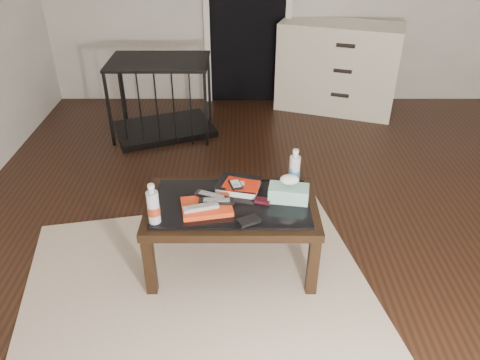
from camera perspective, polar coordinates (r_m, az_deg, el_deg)
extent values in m
plane|color=black|center=(3.24, 8.54, -6.89)|extent=(5.00, 5.00, 0.00)
cube|color=black|center=(5.07, 0.93, 20.31)|extent=(0.80, 0.05, 2.00)
cube|color=silver|center=(5.05, -4.15, 20.20)|extent=(0.06, 0.04, 2.04)
cube|color=silver|center=(5.06, 6.00, 20.15)|extent=(0.06, 0.04, 2.04)
cube|color=black|center=(2.73, -10.93, -10.31)|extent=(0.06, 0.06, 0.40)
cube|color=black|center=(2.71, 8.87, -10.37)|extent=(0.06, 0.06, 0.40)
cube|color=black|center=(3.13, -9.39, -3.94)|extent=(0.06, 0.06, 0.40)
cube|color=black|center=(3.11, 7.61, -3.96)|extent=(0.06, 0.06, 0.40)
cube|color=black|center=(2.74, -1.02, -3.34)|extent=(1.00, 0.60, 0.05)
cube|color=black|center=(2.72, -1.03, -2.81)|extent=(0.90, 0.50, 0.01)
cube|color=#B7A38D|center=(2.88, -5.26, -12.34)|extent=(2.25, 1.86, 0.01)
cube|color=beige|center=(5.08, 11.80, 13.27)|extent=(1.30, 0.86, 0.90)
cylinder|color=black|center=(4.91, 12.08, 10.09)|extent=(0.18, 0.10, 0.04)
cylinder|color=black|center=(4.82, 12.42, 12.85)|extent=(0.18, 0.10, 0.04)
cylinder|color=black|center=(4.75, 12.77, 15.69)|extent=(0.18, 0.10, 0.04)
cube|color=black|center=(4.64, -9.16, 6.16)|extent=(1.06, 0.88, 0.06)
cube|color=black|center=(4.40, -9.92, 14.05)|extent=(1.06, 0.88, 0.02)
cube|color=black|center=(4.35, -15.68, 8.23)|extent=(0.03, 0.03, 0.70)
cube|color=black|center=(4.21, -4.20, 8.52)|extent=(0.03, 0.03, 0.70)
cube|color=black|center=(4.86, -14.13, 10.88)|extent=(0.03, 0.03, 0.70)
cube|color=black|center=(4.73, -3.77, 11.19)|extent=(0.03, 0.03, 0.70)
cube|color=red|center=(2.66, -4.09, -3.27)|extent=(0.31, 0.26, 0.03)
cube|color=#9D9DA1|center=(2.62, -4.79, -3.30)|extent=(0.21, 0.11, 0.02)
cube|color=black|center=(2.66, -2.86, -2.58)|extent=(0.20, 0.05, 0.02)
cube|color=black|center=(2.71, -3.49, -1.93)|extent=(0.20, 0.13, 0.02)
cube|color=black|center=(2.83, -0.18, -0.69)|extent=(0.29, 0.25, 0.05)
cube|color=red|center=(2.80, 0.00, -0.45)|extent=(0.22, 0.19, 0.01)
cube|color=black|center=(2.77, -0.52, -0.54)|extent=(0.09, 0.12, 0.02)
cube|color=black|center=(2.72, 2.77, -2.55)|extent=(0.10, 0.07, 0.02)
cube|color=black|center=(2.56, 1.05, -4.99)|extent=(0.14, 0.12, 0.02)
cylinder|color=#B8BEC4|center=(2.54, -10.57, -2.84)|extent=(0.07, 0.07, 0.24)
cylinder|color=silver|center=(2.85, 6.68, 1.56)|extent=(0.08, 0.08, 0.24)
cube|color=teal|center=(2.73, 5.94, -1.63)|extent=(0.25, 0.16, 0.09)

